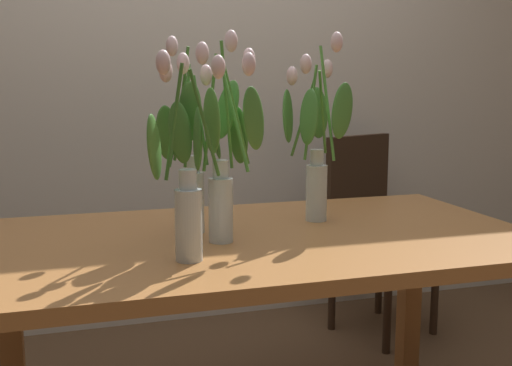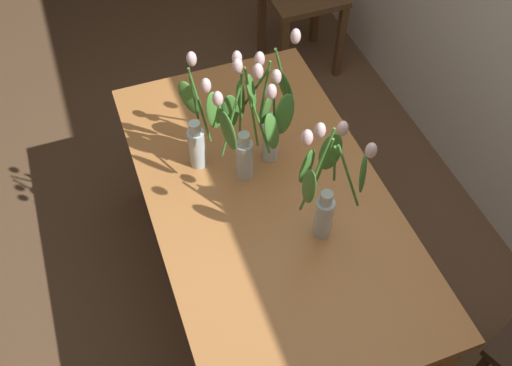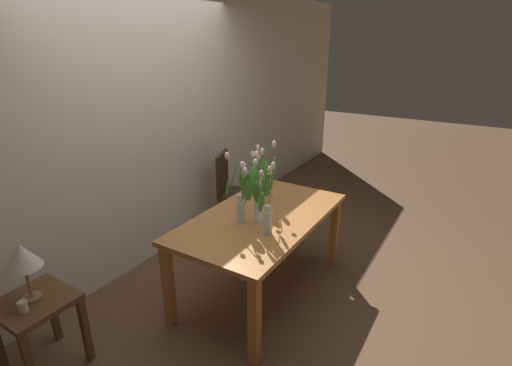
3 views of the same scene
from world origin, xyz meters
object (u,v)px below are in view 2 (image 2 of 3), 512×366
object	(u,v)px
tulip_vase_0	(246,137)
tulip_vase_3	(326,191)
side_table	(302,7)
tulip_vase_2	(268,116)
tulip_vase_1	(198,132)
dining_table	(267,209)

from	to	relation	value
tulip_vase_0	tulip_vase_3	xyz separation A→B (m)	(0.33, 0.17, 0.00)
tulip_vase_3	side_table	world-z (taller)	tulip_vase_3
tulip_vase_2	side_table	world-z (taller)	tulip_vase_2
tulip_vase_0	tulip_vase_2	xyz separation A→B (m)	(-0.08, 0.12, -0.01)
tulip_vase_1	side_table	bearing A→B (deg)	141.71
tulip_vase_3	side_table	bearing A→B (deg)	158.54
dining_table	tulip_vase_0	distance (m)	0.35
tulip_vase_0	tulip_vase_1	world-z (taller)	tulip_vase_0
dining_table	tulip_vase_2	bearing A→B (deg)	159.07
tulip_vase_0	tulip_vase_3	size ratio (longest dim) A/B	0.99
tulip_vase_0	tulip_vase_1	distance (m)	0.21
tulip_vase_2	tulip_vase_0	bearing A→B (deg)	-56.23
tulip_vase_1	tulip_vase_3	xyz separation A→B (m)	(0.47, 0.32, 0.06)
tulip_vase_0	dining_table	bearing A→B (deg)	20.48
tulip_vase_3	side_table	distance (m)	1.93
tulip_vase_1	tulip_vase_3	distance (m)	0.57
dining_table	tulip_vase_1	bearing A→B (deg)	-142.47
tulip_vase_0	tulip_vase_3	world-z (taller)	tulip_vase_3
dining_table	tulip_vase_2	world-z (taller)	tulip_vase_2
tulip_vase_1	tulip_vase_3	world-z (taller)	tulip_vase_3
tulip_vase_1	side_table	size ratio (longest dim) A/B	0.94
tulip_vase_0	tulip_vase_2	world-z (taller)	tulip_vase_0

